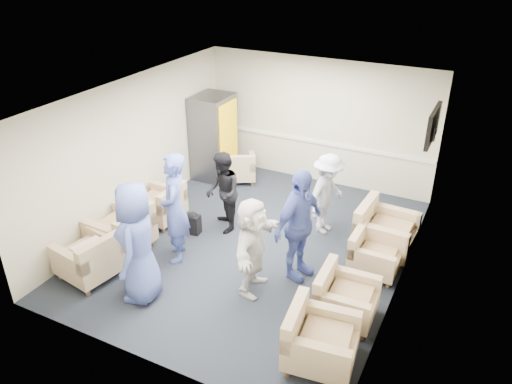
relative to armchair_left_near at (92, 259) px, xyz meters
The scene contains 25 objects.
floor 2.74m from the armchair_left_near, 46.14° to the left, with size 6.00×6.00×0.00m, color black.
ceiling 3.60m from the armchair_left_near, 46.14° to the left, with size 6.00×6.00×0.00m, color silver.
back_wall 5.40m from the armchair_left_near, 69.21° to the left, with size 5.00×0.02×2.70m, color beige.
front_wall 2.38m from the armchair_left_near, 28.95° to the right, with size 5.00×0.02×2.70m, color beige.
left_wall 2.29m from the armchair_left_near, 107.50° to the left, with size 0.02×6.00×2.70m, color beige.
right_wall 4.91m from the armchair_left_near, 24.08° to the left, with size 0.02×6.00×2.70m, color beige.
chair_rail 5.31m from the armchair_left_near, 69.14° to the left, with size 4.98×0.04×0.06m, color silver.
tv 5.98m from the armchair_left_near, 41.03° to the left, with size 0.10×1.00×0.58m.
armchair_left_near is the anchor object (origin of this frame).
armchair_left_mid 0.82m from the armchair_left_near, 93.98° to the left, with size 0.95×0.95×0.72m.
armchair_left_far 1.94m from the armchair_left_near, 92.65° to the left, with size 0.81×0.81×0.64m.
armchair_right_near 3.80m from the armchair_left_near, ahead, with size 0.95×0.95×0.68m.
armchair_right_midnear 3.92m from the armchair_left_near, 12.89° to the left, with size 0.83×0.83×0.64m.
armchair_right_midfar 4.46m from the armchair_left_near, 28.79° to the left, with size 0.76×0.76×0.60m.
armchair_right_far 4.80m from the armchair_left_near, 35.58° to the left, with size 0.98×0.98×0.74m.
armchair_corner 4.14m from the armchair_left_near, 84.66° to the left, with size 1.02×1.02×0.60m.
vending_machine 4.18m from the armchair_left_near, 92.92° to the left, with size 0.76×0.88×1.86m.
backpack 1.96m from the armchair_left_near, 69.25° to the left, with size 0.27×0.20×0.44m.
pillow 0.18m from the armchair_left_near, 131.68° to the left, with size 0.49×0.37×0.14m, color beige.
person_front_left 1.15m from the armchair_left_near, ahead, with size 0.92×0.60×1.88m, color #4353A2.
person_mid_left 1.51m from the armchair_left_near, 50.40° to the left, with size 0.69×0.45×1.89m, color #4353A2.
person_back_left 2.51m from the armchair_left_near, 63.17° to the left, with size 0.73×0.57×1.51m, color black.
person_back_right 4.13m from the armchair_left_near, 46.74° to the left, with size 0.98×0.56×1.52m, color white.
person_mid_right 3.29m from the armchair_left_near, 27.77° to the left, with size 1.08×0.45×1.85m, color #4353A2.
person_front_right 2.59m from the armchair_left_near, 19.90° to the left, with size 1.45×0.46×1.56m, color silver.
Camera 1 is at (3.33, -6.59, 4.89)m, focal length 35.00 mm.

